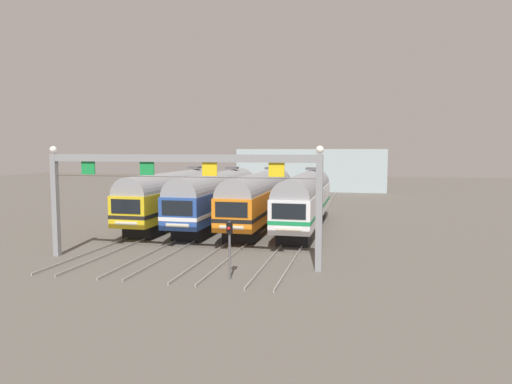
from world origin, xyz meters
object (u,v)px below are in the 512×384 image
catenary_gantry (178,178)px  yard_signal_mast (229,239)px  commuter_train_yellow (175,195)px  commuter_train_white (305,198)px  commuter_train_orange (260,197)px  commuter_train_blue (217,196)px

catenary_gantry → yard_signal_mast: bearing=-34.7°
commuter_train_yellow → yard_signal_mast: (9.82, -16.22, -0.56)m
catenary_gantry → commuter_train_white: bearing=66.4°
commuter_train_yellow → commuter_train_orange: 7.86m
commuter_train_orange → catenary_gantry: catenary_gantry is taller
commuter_train_white → commuter_train_yellow: bearing=180.0°
commuter_train_blue → yard_signal_mast: bearing=-70.0°
commuter_train_white → yard_signal_mast: size_ratio=5.91×
commuter_train_yellow → commuter_train_white: (11.79, 0.00, 0.00)m
commuter_train_yellow → commuter_train_orange: same height
commuter_train_blue → commuter_train_yellow: bearing=180.0°
commuter_train_yellow → catenary_gantry: 14.93m
commuter_train_white → yard_signal_mast: 16.35m
yard_signal_mast → commuter_train_blue: bearing=110.0°
commuter_train_orange → commuter_train_white: bearing=0.0°
commuter_train_blue → commuter_train_white: 7.86m
commuter_train_white → catenary_gantry: catenary_gantry is taller
commuter_train_white → catenary_gantry: 14.93m
catenary_gantry → commuter_train_orange: bearing=81.7°
catenary_gantry → commuter_train_blue: bearing=98.3°
commuter_train_yellow → commuter_train_blue: 3.93m
commuter_train_yellow → yard_signal_mast: 18.97m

